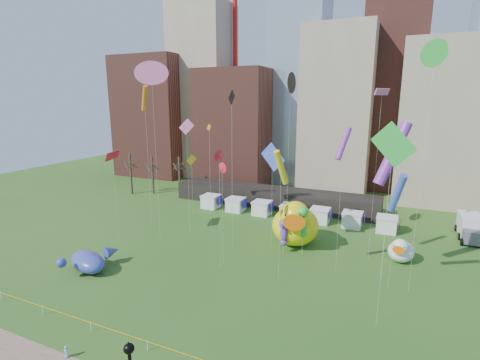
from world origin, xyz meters
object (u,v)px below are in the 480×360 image
at_px(small_duck, 401,250).
at_px(box_truck, 470,227).
at_px(big_duck, 295,224).
at_px(toddler, 66,352).
at_px(whale_inflatable, 89,261).
at_px(seahorse_green, 303,220).
at_px(seahorse_purple, 284,230).

bearing_deg(small_duck, box_truck, 63.46).
bearing_deg(big_duck, toddler, -122.42).
distance_m(whale_inflatable, box_truck, 51.51).
xyz_separation_m(small_duck, seahorse_green, (-11.56, -2.73, 3.19)).
xyz_separation_m(whale_inflatable, toddler, (9.78, -11.65, -0.65)).
height_order(seahorse_green, toddler, seahorse_green).
xyz_separation_m(small_duck, seahorse_purple, (-13.82, -3.56, 1.68)).
distance_m(box_truck, toddler, 52.53).
relative_size(small_duck, box_truck, 0.60).
bearing_deg(small_duck, whale_inflatable, -143.50).
xyz_separation_m(seahorse_purple, toddler, (-9.43, -25.32, -2.66)).
bearing_deg(seahorse_purple, toddler, -106.97).
relative_size(small_duck, whale_inflatable, 0.61).
distance_m(big_duck, seahorse_green, 3.44).
height_order(whale_inflatable, toddler, whale_inflatable).
relative_size(big_duck, seahorse_green, 1.47).
bearing_deg(big_duck, seahorse_purple, -112.87).
distance_m(small_duck, seahorse_purple, 14.37).
bearing_deg(seahorse_green, big_duck, 147.06).
height_order(whale_inflatable, box_truck, box_truck).
height_order(seahorse_purple, box_truck, seahorse_purple).
height_order(big_duck, box_truck, big_duck).
distance_m(seahorse_green, box_truck, 25.81).
bearing_deg(whale_inflatable, seahorse_purple, 53.95).
distance_m(seahorse_green, toddler, 28.94).
xyz_separation_m(seahorse_green, seahorse_purple, (-2.26, -0.83, -1.51)).
height_order(small_duck, whale_inflatable, small_duck).
xyz_separation_m(big_duck, small_duck, (13.25, 0.21, -1.58)).
distance_m(small_duck, seahorse_green, 12.30).
bearing_deg(seahorse_purple, big_duck, 83.76).
bearing_deg(seahorse_green, box_truck, 59.96).
height_order(big_duck, toddler, big_duck).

